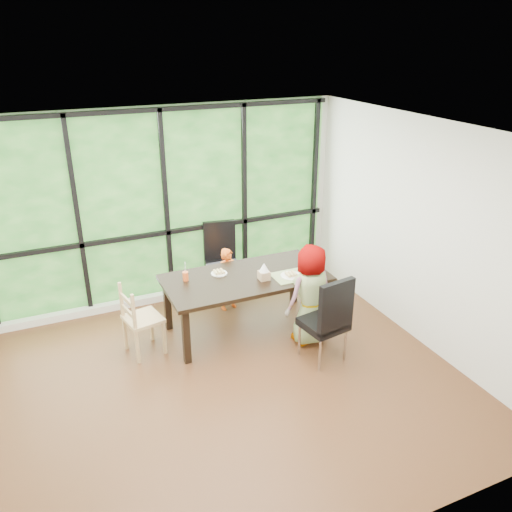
# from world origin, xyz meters

# --- Properties ---
(ground) EXTENTS (5.00, 5.00, 0.00)m
(ground) POSITION_xyz_m (0.00, 0.00, 0.00)
(ground) COLOR black
(ground) RESTS_ON ground
(back_wall) EXTENTS (5.00, 0.00, 5.00)m
(back_wall) POSITION_xyz_m (0.00, 2.25, 1.35)
(back_wall) COLOR silver
(back_wall) RESTS_ON ground
(foliage_backdrop) EXTENTS (4.80, 0.02, 2.65)m
(foliage_backdrop) POSITION_xyz_m (0.00, 2.23, 1.35)
(foliage_backdrop) COLOR #194819
(foliage_backdrop) RESTS_ON back_wall
(window_mullions) EXTENTS (4.80, 0.06, 2.65)m
(window_mullions) POSITION_xyz_m (0.00, 2.19, 1.35)
(window_mullions) COLOR black
(window_mullions) RESTS_ON back_wall
(window_sill) EXTENTS (4.80, 0.12, 0.10)m
(window_sill) POSITION_xyz_m (0.00, 2.15, 0.05)
(window_sill) COLOR silver
(window_sill) RESTS_ON ground
(dining_table) EXTENTS (2.03, 1.04, 0.75)m
(dining_table) POSITION_xyz_m (0.63, 0.94, 0.38)
(dining_table) COLOR black
(dining_table) RESTS_ON ground
(chair_window_leather) EXTENTS (0.53, 0.53, 1.08)m
(chair_window_leather) POSITION_xyz_m (0.69, 1.93, 0.54)
(chair_window_leather) COLOR black
(chair_window_leather) RESTS_ON ground
(chair_interior_leather) EXTENTS (0.53, 0.53, 1.08)m
(chair_interior_leather) POSITION_xyz_m (1.20, -0.03, 0.54)
(chair_interior_leather) COLOR black
(chair_interior_leather) RESTS_ON ground
(chair_end_beech) EXTENTS (0.48, 0.49, 0.90)m
(chair_end_beech) POSITION_xyz_m (-0.67, 0.95, 0.45)
(chair_end_beech) COLOR tan
(chair_end_beech) RESTS_ON ground
(child_toddler) EXTENTS (0.36, 0.28, 0.88)m
(child_toddler) POSITION_xyz_m (0.63, 1.55, 0.44)
(child_toddler) COLOR #E95815
(child_toddler) RESTS_ON ground
(child_older) EXTENTS (0.67, 0.49, 1.27)m
(child_older) POSITION_xyz_m (1.23, 0.37, 0.64)
(child_older) COLOR gray
(child_older) RESTS_ON ground
(placemat) EXTENTS (0.49, 0.36, 0.01)m
(placemat) POSITION_xyz_m (1.17, 0.71, 0.75)
(placemat) COLOR tan
(placemat) RESTS_ON dining_table
(plate_far) EXTENTS (0.20, 0.20, 0.01)m
(plate_far) POSITION_xyz_m (0.36, 1.14, 0.76)
(plate_far) COLOR white
(plate_far) RESTS_ON dining_table
(plate_near) EXTENTS (0.26, 0.26, 0.02)m
(plate_near) POSITION_xyz_m (1.15, 0.71, 0.76)
(plate_near) COLOR white
(plate_near) RESTS_ON dining_table
(orange_cup) EXTENTS (0.07, 0.07, 0.11)m
(orange_cup) POSITION_xyz_m (-0.08, 1.13, 0.81)
(orange_cup) COLOR #E45923
(orange_cup) RESTS_ON dining_table
(green_cup) EXTENTS (0.08, 0.08, 0.13)m
(green_cup) POSITION_xyz_m (1.47, 0.63, 0.82)
(green_cup) COLOR #49C627
(green_cup) RESTS_ON dining_table
(white_mug) EXTENTS (0.09, 0.09, 0.09)m
(white_mug) POSITION_xyz_m (1.54, 0.99, 0.79)
(white_mug) COLOR white
(white_mug) RESTS_ON dining_table
(tissue_box) EXTENTS (0.13, 0.13, 0.11)m
(tissue_box) POSITION_xyz_m (0.81, 0.77, 0.80)
(tissue_box) COLOR tan
(tissue_box) RESTS_ON dining_table
(crepe_rolls_far) EXTENTS (0.15, 0.12, 0.04)m
(crepe_rolls_far) POSITION_xyz_m (0.36, 1.14, 0.78)
(crepe_rolls_far) COLOR tan
(crepe_rolls_far) RESTS_ON plate_far
(crepe_rolls_near) EXTENTS (0.15, 0.12, 0.04)m
(crepe_rolls_near) POSITION_xyz_m (1.15, 0.71, 0.78)
(crepe_rolls_near) COLOR tan
(crepe_rolls_near) RESTS_ON plate_near
(straw_white) EXTENTS (0.01, 0.04, 0.20)m
(straw_white) POSITION_xyz_m (-0.08, 1.13, 0.90)
(straw_white) COLOR white
(straw_white) RESTS_ON orange_cup
(straw_pink) EXTENTS (0.01, 0.04, 0.20)m
(straw_pink) POSITION_xyz_m (1.47, 0.63, 0.92)
(straw_pink) COLOR pink
(straw_pink) RESTS_ON green_cup
(tissue) EXTENTS (0.12, 0.12, 0.11)m
(tissue) POSITION_xyz_m (0.81, 0.77, 0.91)
(tissue) COLOR white
(tissue) RESTS_ON tissue_box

